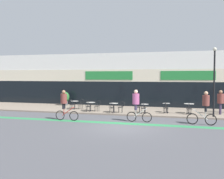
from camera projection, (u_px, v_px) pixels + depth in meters
ground_plane at (123, 128)px, 15.58m from camera, size 120.00×120.00×0.00m
sidewalk_slab at (142, 111)px, 22.56m from camera, size 40.00×5.50×0.12m
storefront_facade at (149, 80)px, 26.96m from camera, size 40.00×4.06×5.35m
bike_lane_stripe at (127, 124)px, 16.88m from camera, size 36.00×0.70×0.01m
bistro_table_0 at (75, 103)px, 23.57m from camera, size 0.68×0.68×0.70m
bistro_table_1 at (91, 105)px, 22.11m from camera, size 0.77×0.77×0.73m
bistro_table_2 at (114, 106)px, 21.28m from camera, size 0.73×0.73×0.74m
bistro_table_3 at (145, 107)px, 20.98m from camera, size 0.62×0.62×0.71m
bistro_table_4 at (166, 106)px, 21.15m from camera, size 0.61×0.61×0.76m
bistro_table_5 at (189, 106)px, 20.64m from camera, size 0.79×0.79×0.78m
cafe_chair_0_near at (72, 104)px, 22.97m from camera, size 0.44×0.59×0.90m
cafe_chair_0_side at (81, 103)px, 23.39m from camera, size 0.59×0.44×0.90m
cafe_chair_1_near at (88, 106)px, 21.51m from camera, size 0.44×0.59×0.90m
cafe_chair_1_side at (98, 105)px, 21.94m from camera, size 0.59×0.44×0.90m
cafe_chair_2_near at (112, 107)px, 20.68m from camera, size 0.44×0.59×0.90m
cafe_chair_2_side at (121, 106)px, 21.12m from camera, size 0.58×0.41×0.90m
cafe_chair_3_near at (144, 107)px, 20.37m from camera, size 0.45×0.60×0.90m
cafe_chair_3_side at (137, 106)px, 21.14m from camera, size 0.58×0.42×0.90m
cafe_chair_4_near at (166, 107)px, 20.55m from camera, size 0.42×0.59×0.90m
cafe_chair_5_near at (189, 108)px, 20.05m from camera, size 0.43×0.59×0.90m
planter_pot at (65, 98)px, 26.39m from camera, size 0.88×0.88×1.36m
lamp_post at (214, 77)px, 18.81m from camera, size 0.26×0.26×5.00m
cyclist_0 at (205, 106)px, 16.36m from camera, size 1.81×0.51×2.13m
cyclist_1 at (137, 103)px, 17.50m from camera, size 1.71×0.48×2.16m
cyclist_2 at (65, 103)px, 18.13m from camera, size 1.70×0.48×2.10m
pedestrian_near_end at (221, 100)px, 20.14m from camera, size 0.56×0.56×1.86m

